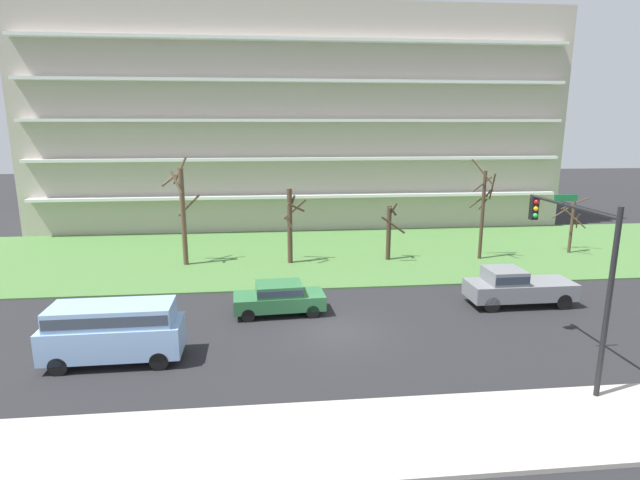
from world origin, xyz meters
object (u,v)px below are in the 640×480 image
at_px(traffic_signal_mast, 579,257).
at_px(pickup_gray_near_left, 516,286).
at_px(tree_far_left, 183,212).
at_px(tree_right, 483,209).
at_px(sedan_green_center_right, 279,297).
at_px(tree_left, 290,224).
at_px(tree_center, 389,231).
at_px(tree_far_right, 572,223).
at_px(van_blue_center_left, 113,328).

bearing_deg(traffic_signal_mast, pickup_gray_near_left, 77.32).
xyz_separation_m(tree_far_left, tree_right, (19.94, -0.62, -0.10)).
bearing_deg(tree_far_left, pickup_gray_near_left, -27.76).
bearing_deg(sedan_green_center_right, tree_left, -99.76).
distance_m(tree_center, tree_far_right, 13.44).
distance_m(tree_center, tree_right, 6.49).
xyz_separation_m(tree_left, traffic_signal_mast, (9.44, -16.44, 1.80)).
distance_m(tree_far_right, traffic_signal_mast, 20.29).
bearing_deg(tree_right, tree_far_left, 178.23).
bearing_deg(van_blue_center_left, tree_center, 43.16).
bearing_deg(tree_center, tree_right, -3.00).
distance_m(tree_far_right, pickup_gray_near_left, 13.39).
bearing_deg(tree_left, sedan_green_center_right, -96.37).
relative_size(tree_far_right, traffic_signal_mast, 0.61).
height_order(pickup_gray_near_left, sedan_green_center_right, pickup_gray_near_left).
height_order(tree_far_left, tree_far_right, tree_far_left).
bearing_deg(tree_center, van_blue_center_left, -136.04).
bearing_deg(tree_center, tree_far_left, 178.81).
bearing_deg(sedan_green_center_right, tree_far_right, -158.44).
distance_m(tree_left, tree_far_right, 20.11).
bearing_deg(tree_far_left, tree_far_right, 0.71).
height_order(tree_right, traffic_signal_mast, tree_right).
relative_size(tree_left, tree_center, 1.27).
bearing_deg(tree_far_left, tree_center, -1.19).
xyz_separation_m(tree_center, tree_far_right, (13.43, 0.62, 0.17)).
xyz_separation_m(tree_center, pickup_gray_near_left, (4.41, -9.20, -1.08)).
bearing_deg(tree_far_right, sedan_green_center_right, -155.06).
xyz_separation_m(tree_far_left, sedan_green_center_right, (5.92, -9.49, -2.72)).
height_order(tree_right, van_blue_center_left, tree_right).
bearing_deg(tree_right, pickup_gray_near_left, -102.21).
bearing_deg(tree_center, traffic_signal_mast, -80.47).
bearing_deg(tree_far_left, sedan_green_center_right, -58.03).
bearing_deg(tree_center, tree_far_right, 2.64).
bearing_deg(van_blue_center_left, traffic_signal_mast, -10.13).
distance_m(van_blue_center_left, sedan_green_center_right, 7.94).
bearing_deg(tree_far_left, tree_right, -1.77).
distance_m(tree_far_left, tree_center, 13.70).
xyz_separation_m(pickup_gray_near_left, van_blue_center_left, (-18.62, -4.50, 0.38)).
height_order(tree_left, sedan_green_center_right, tree_left).
bearing_deg(traffic_signal_mast, van_blue_center_left, 170.67).
distance_m(tree_center, van_blue_center_left, 19.75).
relative_size(tree_left, tree_far_right, 1.25).
relative_size(tree_left, sedan_green_center_right, 1.12).
xyz_separation_m(tree_far_right, pickup_gray_near_left, (-9.02, -9.82, -1.25)).
xyz_separation_m(van_blue_center_left, sedan_green_center_right, (6.52, 4.50, -0.52)).
relative_size(tree_center, pickup_gray_near_left, 0.73).
height_order(tree_right, sedan_green_center_right, tree_right).
bearing_deg(sedan_green_center_right, van_blue_center_left, 31.24).
height_order(tree_center, tree_right, tree_right).
height_order(tree_center, tree_far_right, tree_far_right).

